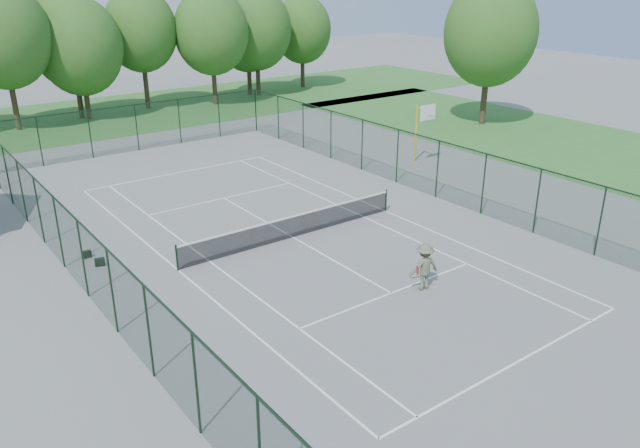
{
  "coord_description": "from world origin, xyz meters",
  "views": [
    {
      "loc": [
        -14.14,
        -21.07,
        10.99
      ],
      "look_at": [
        0.0,
        -2.0,
        1.3
      ],
      "focal_mm": 35.0,
      "sensor_mm": 36.0,
      "label": 1
    }
  ],
  "objects_px": {
    "tennis_net": "(293,225)",
    "tennis_player": "(424,267)",
    "basketball_goal": "(422,122)",
    "sports_bag_a": "(87,254)"
  },
  "relations": [
    {
      "from": "basketball_goal",
      "to": "sports_bag_a",
      "type": "xyz_separation_m",
      "value": [
        -20.74,
        -1.53,
        -2.43
      ]
    },
    {
      "from": "sports_bag_a",
      "to": "tennis_net",
      "type": "bearing_deg",
      "value": -26.93
    },
    {
      "from": "tennis_net",
      "to": "sports_bag_a",
      "type": "height_order",
      "value": "tennis_net"
    },
    {
      "from": "tennis_net",
      "to": "tennis_player",
      "type": "xyz_separation_m",
      "value": [
        1.18,
        -6.83,
        0.33
      ]
    },
    {
      "from": "sports_bag_a",
      "to": "tennis_player",
      "type": "xyz_separation_m",
      "value": [
        9.18,
        -10.17,
        0.76
      ]
    },
    {
      "from": "basketball_goal",
      "to": "sports_bag_a",
      "type": "distance_m",
      "value": 20.94
    },
    {
      "from": "tennis_net",
      "to": "sports_bag_a",
      "type": "bearing_deg",
      "value": 157.34
    },
    {
      "from": "tennis_net",
      "to": "tennis_player",
      "type": "height_order",
      "value": "tennis_player"
    },
    {
      "from": "sports_bag_a",
      "to": "basketball_goal",
      "type": "bearing_deg",
      "value": -0.05
    },
    {
      "from": "basketball_goal",
      "to": "tennis_player",
      "type": "xyz_separation_m",
      "value": [
        -11.56,
        -11.7,
        -1.66
      ]
    }
  ]
}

